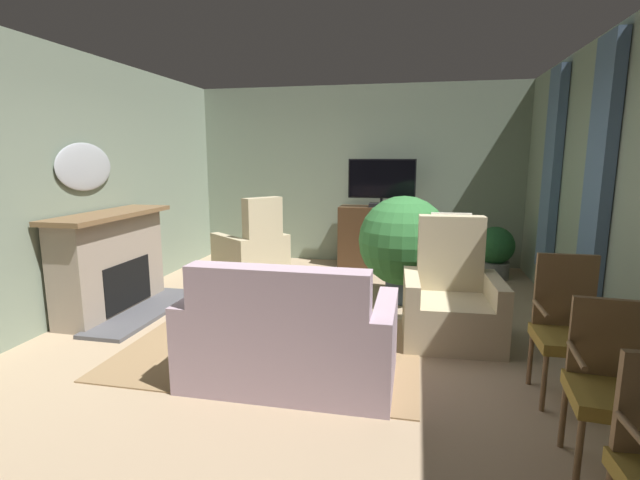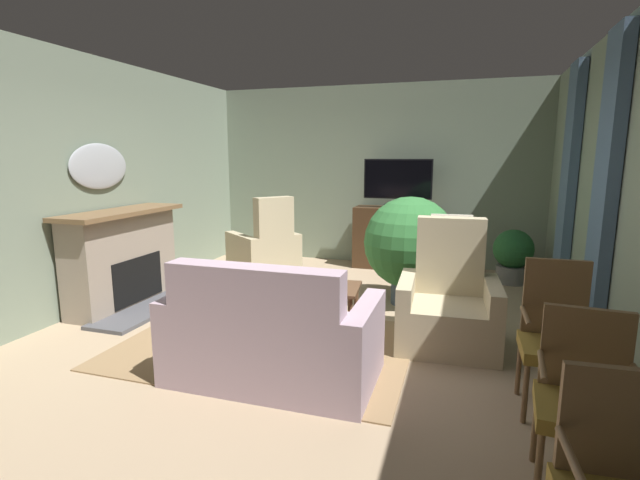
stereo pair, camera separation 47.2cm
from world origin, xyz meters
name	(u,v)px [view 2 (the right image)]	position (x,y,z in m)	size (l,w,h in m)	color
ground_plane	(308,334)	(0.00, 0.00, -0.02)	(5.80, 7.12, 0.04)	tan
wall_back	(374,176)	(0.00, 3.31, 1.42)	(5.80, 0.10, 2.84)	gray
wall_left	(83,184)	(-2.65, 0.00, 1.42)	(0.10, 7.12, 2.84)	gray
wall_right_with_window	(630,197)	(2.65, 0.00, 1.42)	(0.10, 7.12, 2.84)	gray
curtain_panel_near	(607,177)	(2.54, 0.26, 1.56)	(0.10, 0.44, 2.39)	slate
curtain_panel_far	(569,171)	(2.54, 1.76, 1.56)	(0.10, 0.44, 2.39)	slate
rug_central	(266,345)	(-0.27, -0.44, 0.01)	(2.63, 1.92, 0.01)	#8E704C
fireplace	(125,260)	(-2.32, 0.18, 0.53)	(0.87, 1.66, 1.12)	#4C4C51
wall_mirror_oval	(99,166)	(-2.57, 0.18, 1.62)	(0.06, 0.87, 0.52)	#B2B7BF
tv_cabinet	(396,239)	(0.44, 2.96, 0.45)	(1.31, 0.49, 0.95)	black
television	(398,182)	(0.44, 2.91, 1.34)	(1.03, 0.20, 0.74)	black
coffee_table	(308,291)	(-0.02, 0.04, 0.42)	(1.07, 0.65, 0.47)	brown
tv_remote	(322,285)	(0.13, 0.03, 0.48)	(0.17, 0.05, 0.02)	black
folded_newspaper	(297,282)	(-0.15, 0.09, 0.47)	(0.30, 0.22, 0.01)	silver
sofa_floral	(271,340)	(0.05, -1.04, 0.33)	(1.60, 0.89, 0.98)	#AD93A3
armchair_facing_sofa	(448,307)	(1.33, 0.11, 0.36)	(0.93, 0.85, 1.18)	tan
armchair_angled_to_table	(265,253)	(-1.29, 1.85, 0.36)	(1.18, 1.17, 1.18)	tan
side_chair_nearest_door	(585,396)	(2.08, -1.64, 0.51)	(0.51, 0.48, 0.94)	olive
side_chair_beside_plant	(556,335)	(2.07, -0.82, 0.53)	(0.46, 0.45, 1.03)	olive
potted_plant_on_hearth_side	(410,244)	(0.84, 1.22, 0.72)	(1.07, 1.07, 1.28)	#3D4C5B
potted_plant_small_fern_corner	(513,254)	(2.10, 2.58, 0.40)	(0.54, 0.54, 0.74)	slate
cat	(224,303)	(-1.09, 0.27, 0.11)	(0.45, 0.55, 0.22)	#937A5B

